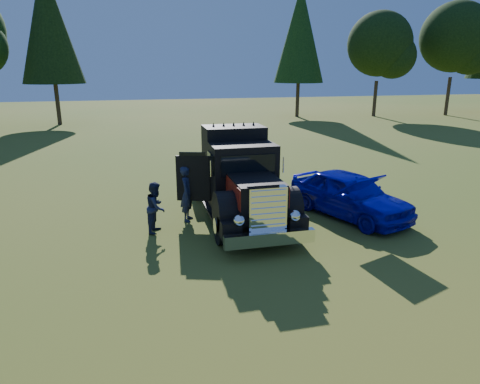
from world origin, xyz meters
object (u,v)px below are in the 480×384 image
object	(u,v)px
diamond_t_truck	(240,181)
hotrod_coupe	(349,194)
spectator_far	(156,207)
spectator_near	(187,194)

from	to	relation	value
diamond_t_truck	hotrod_coupe	bearing A→B (deg)	-11.58
diamond_t_truck	spectator_far	size ratio (longest dim) A/B	4.50
diamond_t_truck	spectator_far	xyz separation A→B (m)	(-2.80, -0.65, -0.48)
hotrod_coupe	spectator_near	world-z (taller)	hotrod_coupe
diamond_t_truck	hotrod_coupe	world-z (taller)	diamond_t_truck
diamond_t_truck	spectator_near	world-z (taller)	diamond_t_truck
hotrod_coupe	spectator_near	bearing A→B (deg)	170.56
hotrod_coupe	spectator_far	size ratio (longest dim) A/B	3.08
diamond_t_truck	spectator_far	bearing A→B (deg)	-166.98
hotrod_coupe	spectator_near	distance (m)	5.49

